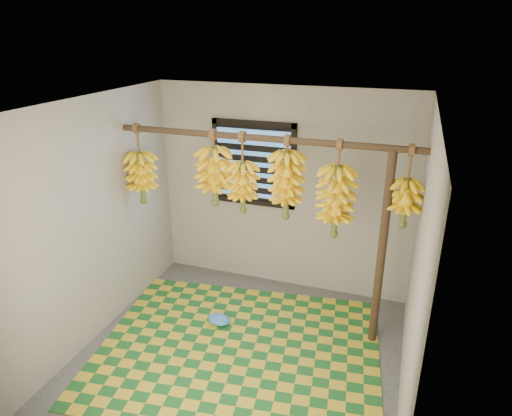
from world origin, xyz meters
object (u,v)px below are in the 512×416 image
at_px(banana_bunch_e, 336,202).
at_px(plastic_bag, 219,320).
at_px(banana_bunch_c, 243,187).
at_px(banana_bunch_f, 405,203).
at_px(woven_mat, 238,349).
at_px(support_post, 382,252).
at_px(banana_bunch_a, 142,177).
at_px(banana_bunch_d, 286,185).
at_px(banana_bunch_b, 215,176).

bearing_deg(banana_bunch_e, plastic_bag, -166.26).
xyz_separation_m(banana_bunch_c, banana_bunch_e, (0.93, 0.00, -0.04)).
bearing_deg(banana_bunch_f, woven_mat, -157.10).
distance_m(support_post, woven_mat, 1.69).
bearing_deg(banana_bunch_f, plastic_bag, -171.04).
bearing_deg(banana_bunch_e, banana_bunch_a, -180.00).
relative_size(plastic_bag, banana_bunch_f, 0.33).
height_order(plastic_bag, banana_bunch_f, banana_bunch_f).
xyz_separation_m(support_post, woven_mat, (-1.23, -0.58, -0.99)).
bearing_deg(banana_bunch_d, plastic_bag, -156.75).
distance_m(support_post, plastic_bag, 1.86).
xyz_separation_m(plastic_bag, banana_bunch_b, (-0.12, 0.27, 1.51)).
height_order(banana_bunch_c, banana_bunch_f, same).
height_order(banana_bunch_a, banana_bunch_c, same).
bearing_deg(banana_bunch_b, banana_bunch_a, 180.00).
relative_size(support_post, banana_bunch_e, 2.11).
height_order(plastic_bag, banana_bunch_b, banana_bunch_b).
bearing_deg(banana_bunch_a, plastic_bag, -15.66).
relative_size(banana_bunch_d, banana_bunch_e, 0.87).
bearing_deg(banana_bunch_e, support_post, 0.00).
bearing_deg(banana_bunch_d, support_post, -0.00).
height_order(support_post, banana_bunch_b, banana_bunch_b).
distance_m(woven_mat, banana_bunch_f, 2.13).
bearing_deg(banana_bunch_c, woven_mat, -75.06).
distance_m(woven_mat, banana_bunch_e, 1.74).
bearing_deg(woven_mat, banana_bunch_b, 128.12).
bearing_deg(banana_bunch_e, banana_bunch_b, -180.00).
relative_size(plastic_bag, banana_bunch_c, 0.30).
distance_m(support_post, banana_bunch_d, 1.10).
bearing_deg(support_post, banana_bunch_b, -180.00).
xyz_separation_m(woven_mat, banana_bunch_b, (-0.46, 0.58, 1.57)).
distance_m(banana_bunch_a, banana_bunch_c, 1.16).
bearing_deg(plastic_bag, banana_bunch_b, 112.98).
bearing_deg(banana_bunch_f, banana_bunch_c, 180.00).
distance_m(plastic_bag, banana_bunch_f, 2.28).
height_order(banana_bunch_b, banana_bunch_d, same).
bearing_deg(banana_bunch_d, woven_mat, -116.45).
relative_size(plastic_bag, banana_bunch_a, 0.29).
bearing_deg(banana_bunch_e, banana_bunch_d, 180.00).
height_order(banana_bunch_c, banana_bunch_d, same).
distance_m(woven_mat, banana_bunch_d, 1.69).
xyz_separation_m(support_post, banana_bunch_c, (-1.39, 0.00, 0.49)).
relative_size(woven_mat, banana_bunch_c, 3.30).
bearing_deg(banana_bunch_a, banana_bunch_c, 0.00).
relative_size(plastic_bag, banana_bunch_e, 0.26).
distance_m(banana_bunch_d, banana_bunch_f, 1.09).
distance_m(banana_bunch_b, banana_bunch_e, 1.24).
bearing_deg(banana_bunch_f, support_post, 180.00).
xyz_separation_m(banana_bunch_c, banana_bunch_f, (1.54, 0.00, 0.03)).
bearing_deg(plastic_bag, support_post, 9.80).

